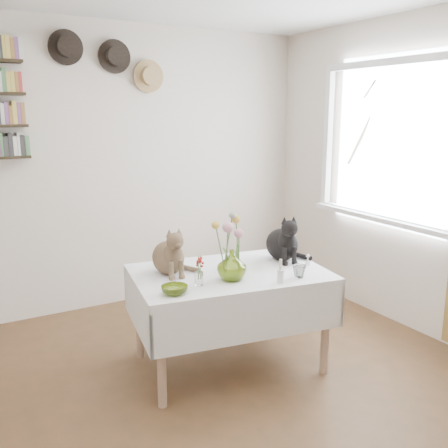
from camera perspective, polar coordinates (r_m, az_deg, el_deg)
room at (r=2.48m, az=1.14°, el=1.15°), size 4.08×4.58×2.58m
window at (r=4.33m, az=18.33°, el=7.45°), size 0.12×1.52×1.32m
dining_table at (r=3.45m, az=0.61°, el=-8.12°), size 1.40×1.02×0.69m
tabby_cat at (r=3.32m, az=-6.43°, el=-2.86°), size 0.23×0.29×0.34m
black_cat at (r=3.64m, az=6.65°, el=-1.38°), size 0.30×0.34×0.35m
flower_vase at (r=3.20m, az=0.90°, el=-4.72°), size 0.20×0.20×0.20m
green_bowl at (r=2.99m, az=-5.67°, el=-7.51°), size 0.19×0.19×0.05m
drinking_glass at (r=3.30m, az=8.59°, el=-5.37°), size 0.12×0.12×0.08m
candlestick at (r=3.17m, az=6.46°, el=-5.83°), size 0.04×0.04×0.16m
berry_jar at (r=3.10m, az=-2.89°, el=-5.32°), size 0.05×0.05×0.22m
porcelain_figurine at (r=3.56m, az=9.54°, el=-4.13°), size 0.04×0.04×0.08m
flower_bouquet at (r=3.14m, az=0.77°, el=-0.41°), size 0.17×0.12×0.39m
wall_hats at (r=4.50m, az=-12.73°, el=17.79°), size 0.98×0.09×0.48m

